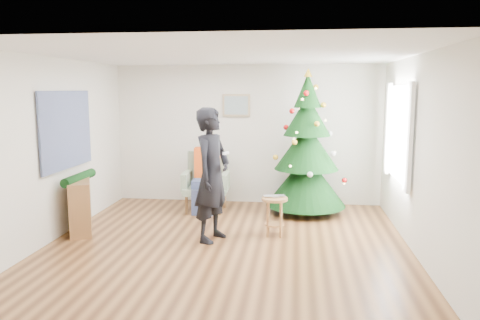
# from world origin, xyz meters

# --- Properties ---
(floor) EXTENTS (5.00, 5.00, 0.00)m
(floor) POSITION_xyz_m (0.00, 0.00, 0.00)
(floor) COLOR brown
(floor) RESTS_ON ground
(ceiling) EXTENTS (5.00, 5.00, 0.00)m
(ceiling) POSITION_xyz_m (0.00, 0.00, 2.60)
(ceiling) COLOR white
(ceiling) RESTS_ON wall_back
(wall_back) EXTENTS (5.00, 0.00, 5.00)m
(wall_back) POSITION_xyz_m (0.00, 2.50, 1.30)
(wall_back) COLOR silver
(wall_back) RESTS_ON floor
(wall_front) EXTENTS (5.00, 0.00, 5.00)m
(wall_front) POSITION_xyz_m (0.00, -2.50, 1.30)
(wall_front) COLOR silver
(wall_front) RESTS_ON floor
(wall_left) EXTENTS (0.00, 5.00, 5.00)m
(wall_left) POSITION_xyz_m (-2.50, 0.00, 1.30)
(wall_left) COLOR silver
(wall_left) RESTS_ON floor
(wall_right) EXTENTS (0.00, 5.00, 5.00)m
(wall_right) POSITION_xyz_m (2.50, 0.00, 1.30)
(wall_right) COLOR silver
(wall_right) RESTS_ON floor
(window_panel) EXTENTS (0.04, 1.30, 1.40)m
(window_panel) POSITION_xyz_m (2.47, 1.00, 1.50)
(window_panel) COLOR white
(window_panel) RESTS_ON wall_right
(curtains) EXTENTS (0.05, 1.75, 1.50)m
(curtains) POSITION_xyz_m (2.44, 1.00, 1.50)
(curtains) COLOR white
(curtains) RESTS_ON wall_right
(christmas_tree) EXTENTS (1.39, 1.39, 2.50)m
(christmas_tree) POSITION_xyz_m (1.11, 1.84, 1.13)
(christmas_tree) COLOR #3F2816
(christmas_tree) RESTS_ON floor
(stool) EXTENTS (0.38, 0.38, 0.57)m
(stool) POSITION_xyz_m (0.63, 0.45, 0.29)
(stool) COLOR brown
(stool) RESTS_ON floor
(laptop) EXTENTS (0.35, 0.27, 0.02)m
(laptop) POSITION_xyz_m (0.63, 0.45, 0.59)
(laptop) COLOR silver
(laptop) RESTS_ON stool
(armchair) EXTENTS (0.83, 0.76, 1.02)m
(armchair) POSITION_xyz_m (-0.65, 1.81, 0.38)
(armchair) COLOR gray
(armchair) RESTS_ON floor
(seated_person) EXTENTS (0.46, 0.65, 1.34)m
(seated_person) POSITION_xyz_m (-0.65, 1.75, 0.69)
(seated_person) COLOR navy
(seated_person) RESTS_ON armchair
(standing_man) EXTENTS (0.65, 0.80, 1.90)m
(standing_man) POSITION_xyz_m (-0.24, 0.15, 0.95)
(standing_man) COLOR black
(standing_man) RESTS_ON floor
(game_controller) EXTENTS (0.08, 0.13, 0.04)m
(game_controller) POSITION_xyz_m (-0.04, 0.12, 1.27)
(game_controller) COLOR white
(game_controller) RESTS_ON standing_man
(console) EXTENTS (0.69, 1.03, 0.80)m
(console) POSITION_xyz_m (-2.33, 0.35, 0.40)
(console) COLOR brown
(console) RESTS_ON floor
(garland) EXTENTS (0.14, 0.90, 0.14)m
(garland) POSITION_xyz_m (-2.33, 0.35, 0.82)
(garland) COLOR black
(garland) RESTS_ON console
(tapestry) EXTENTS (0.03, 1.50, 1.15)m
(tapestry) POSITION_xyz_m (-2.46, 0.30, 1.55)
(tapestry) COLOR black
(tapestry) RESTS_ON wall_left
(framed_picture) EXTENTS (0.52, 0.05, 0.42)m
(framed_picture) POSITION_xyz_m (-0.20, 2.46, 1.85)
(framed_picture) COLOR tan
(framed_picture) RESTS_ON wall_back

